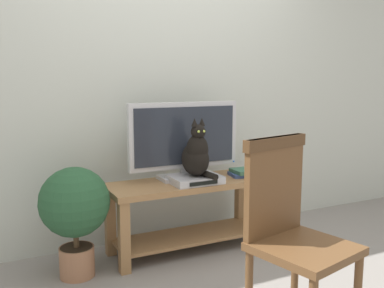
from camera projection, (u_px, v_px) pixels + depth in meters
The scene contains 9 objects.
ground_plane at pixel (218, 282), 2.78m from camera, with size 12.00×12.00×0.00m, color gray.
back_wall at pixel (159, 67), 3.45m from camera, with size 7.00×0.12×2.80m, color #B7BCB2.
tv_stand at pixel (189, 203), 3.26m from camera, with size 1.24×0.45×0.54m.
tv at pixel (184, 139), 3.26m from camera, with size 0.89×0.20×0.59m.
media_box at pixel (195, 179), 3.17m from camera, with size 0.37×0.28×0.06m.
cat at pixel (196, 154), 3.12m from camera, with size 0.18×0.34×0.43m.
wooden_chair at pixel (290, 225), 2.13m from camera, with size 0.52×0.52×1.02m.
book_stack at pixel (246, 172), 3.40m from camera, with size 0.26×0.21×0.05m.
potted_plant at pixel (75, 208), 2.80m from camera, with size 0.46×0.46×0.74m.
Camera 1 is at (-1.30, -2.27, 1.31)m, focal length 40.07 mm.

